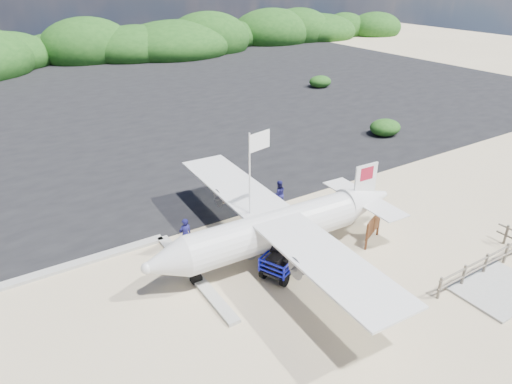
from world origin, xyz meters
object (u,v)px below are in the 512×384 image
at_px(baggage_cart, 285,271).
at_px(aircraft_large, 298,103).
at_px(signboard, 371,242).
at_px(crew_a, 185,234).
at_px(crew_b, 279,194).
at_px(flagpole, 250,257).

xyz_separation_m(baggage_cart, aircraft_large, (17.05, 21.33, 0.00)).
relative_size(baggage_cart, signboard, 1.44).
bearing_deg(aircraft_large, crew_a, 44.09).
bearing_deg(crew_b, baggage_cart, 75.70).
distance_m(baggage_cart, signboard, 4.84).
bearing_deg(flagpole, aircraft_large, 47.87).
height_order(crew_b, aircraft_large, aircraft_large).
xyz_separation_m(signboard, aircraft_large, (12.23, 21.69, 0.00)).
distance_m(crew_a, crew_b, 6.11).
bearing_deg(flagpole, crew_a, 135.85).
distance_m(flagpole, crew_a, 3.13).
bearing_deg(crew_a, crew_b, -170.73).
relative_size(baggage_cart, aircraft_large, 0.17).
relative_size(baggage_cart, crew_b, 1.60).
xyz_separation_m(baggage_cart, crew_b, (3.15, 4.94, 0.79)).
bearing_deg(aircraft_large, flagpole, 50.63).
xyz_separation_m(baggage_cart, crew_a, (-2.86, 3.81, 0.81)).
height_order(baggage_cart, crew_b, crew_b).
xyz_separation_m(crew_a, aircraft_large, (19.91, 17.52, -0.81)).
relative_size(signboard, aircraft_large, 0.12).
distance_m(signboard, crew_b, 5.61).
bearing_deg(crew_b, signboard, 125.76).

